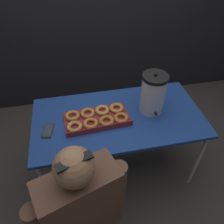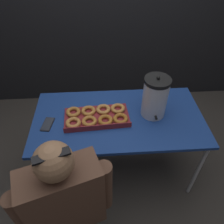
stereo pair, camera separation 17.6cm
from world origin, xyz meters
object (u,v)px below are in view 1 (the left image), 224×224
donut_box (97,118)px  cell_phone (48,131)px  coffee_urn (153,94)px  person_seated (84,217)px

donut_box → cell_phone: 0.40m
coffee_urn → donut_box: bearing=-176.1°
donut_box → cell_phone: bearing=-176.4°
cell_phone → person_seated: bearing=-62.3°
coffee_urn → person_seated: person_seated is taller
donut_box → person_seated: (-0.19, -0.69, -0.17)m
coffee_urn → person_seated: bearing=-132.4°
cell_phone → person_seated: person_seated is taller
donut_box → cell_phone: size_ratio=3.41×
donut_box → cell_phone: (-0.39, -0.05, -0.02)m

